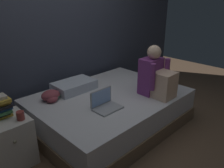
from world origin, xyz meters
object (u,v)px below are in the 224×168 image
at_px(bed, 110,110).
at_px(laptop, 105,104).
at_px(person_sitting, 156,77).
at_px(pillow, 74,86).
at_px(clothes_pile, 51,96).
at_px(mug, 20,116).
at_px(nightstand, 8,142).

bearing_deg(bed, laptop, -142.03).
relative_size(person_sitting, pillow, 1.17).
height_order(bed, person_sitting, person_sitting).
height_order(bed, laptop, laptop).
relative_size(pillow, clothes_pile, 2.36).
bearing_deg(mug, nightstand, 137.31).
relative_size(bed, nightstand, 3.74).
height_order(mug, clothes_pile, mug).
bearing_deg(bed, mug, 176.23).
bearing_deg(laptop, clothes_pile, 118.18).
height_order(laptop, pillow, laptop).
xyz_separation_m(bed, laptop, (-0.31, -0.24, 0.29)).
height_order(nightstand, person_sitting, person_sitting).
distance_m(mug, clothes_pile, 0.61).
height_order(nightstand, mug, mug).
relative_size(bed, laptop, 6.25).
height_order(bed, mug, mug).
xyz_separation_m(laptop, clothes_pile, (-0.34, 0.63, 0.00)).
distance_m(pillow, clothes_pile, 0.40).
bearing_deg(pillow, bed, -61.22).
bearing_deg(laptop, pillow, 85.02).
xyz_separation_m(laptop, pillow, (0.06, 0.69, 0.01)).
xyz_separation_m(laptop, mug, (-0.86, 0.32, 0.06)).
distance_m(nightstand, laptop, 1.11).
height_order(nightstand, laptop, laptop).
xyz_separation_m(person_sitting, clothes_pile, (-1.08, 0.81, -0.19)).
bearing_deg(bed, pillow, 118.78).
relative_size(nightstand, person_sitting, 0.82).
relative_size(bed, person_sitting, 3.05).
xyz_separation_m(nightstand, mug, (0.13, -0.12, 0.31)).
bearing_deg(nightstand, laptop, -23.75).
relative_size(bed, pillow, 3.57).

